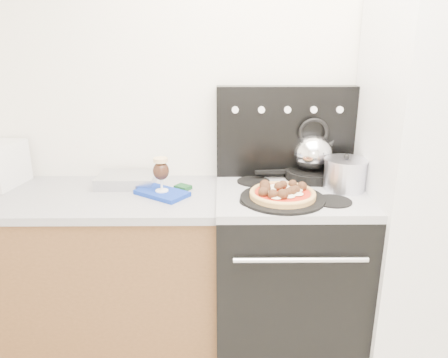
{
  "coord_description": "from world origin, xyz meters",
  "views": [
    {
      "loc": [
        -0.28,
        -0.92,
        1.68
      ],
      "look_at": [
        -0.26,
        1.05,
        1.03
      ],
      "focal_mm": 35.0,
      "sensor_mm": 36.0,
      "label": 1
    }
  ],
  "objects_px": {
    "pizza_pan": "(282,198)",
    "beer_glass": "(161,174)",
    "base_cabinet": "(86,274)",
    "fridge": "(430,187)",
    "stock_pot": "(345,175)",
    "pizza": "(283,193)",
    "stove_body": "(286,274)",
    "tea_kettle": "(313,149)",
    "skillet": "(311,174)",
    "oven_mitt": "(162,193)"
  },
  "relations": [
    {
      "from": "pizza_pan",
      "to": "beer_glass",
      "type": "bearing_deg",
      "value": 168.75
    },
    {
      "from": "pizza_pan",
      "to": "base_cabinet",
      "type": "bearing_deg",
      "value": 172.19
    },
    {
      "from": "stove_body",
      "to": "fridge",
      "type": "bearing_deg",
      "value": -2.05
    },
    {
      "from": "pizza_pan",
      "to": "fridge",
      "type": "bearing_deg",
      "value": 7.02
    },
    {
      "from": "skillet",
      "to": "stock_pot",
      "type": "xyz_separation_m",
      "value": [
        0.14,
        -0.18,
        0.05
      ]
    },
    {
      "from": "fridge",
      "to": "oven_mitt",
      "type": "bearing_deg",
      "value": 178.91
    },
    {
      "from": "beer_glass",
      "to": "stock_pot",
      "type": "distance_m",
      "value": 0.94
    },
    {
      "from": "stove_body",
      "to": "pizza_pan",
      "type": "distance_m",
      "value": 0.5
    },
    {
      "from": "stove_body",
      "to": "stock_pot",
      "type": "bearing_deg",
      "value": 5.48
    },
    {
      "from": "pizza",
      "to": "beer_glass",
      "type": "bearing_deg",
      "value": 168.75
    },
    {
      "from": "base_cabinet",
      "to": "stove_body",
      "type": "distance_m",
      "value": 1.11
    },
    {
      "from": "beer_glass",
      "to": "oven_mitt",
      "type": "bearing_deg",
      "value": 0.0
    },
    {
      "from": "skillet",
      "to": "tea_kettle",
      "type": "xyz_separation_m",
      "value": [
        0.0,
        0.0,
        0.15
      ]
    },
    {
      "from": "stove_body",
      "to": "skillet",
      "type": "height_order",
      "value": "skillet"
    },
    {
      "from": "fridge",
      "to": "pizza",
      "type": "xyz_separation_m",
      "value": [
        -0.76,
        -0.09,
        0.01
      ]
    },
    {
      "from": "stove_body",
      "to": "skillet",
      "type": "distance_m",
      "value": 0.56
    },
    {
      "from": "beer_glass",
      "to": "pizza_pan",
      "type": "relative_size",
      "value": 0.43
    },
    {
      "from": "beer_glass",
      "to": "pizza",
      "type": "relative_size",
      "value": 0.56
    },
    {
      "from": "oven_mitt",
      "to": "skillet",
      "type": "height_order",
      "value": "skillet"
    },
    {
      "from": "tea_kettle",
      "to": "fridge",
      "type": "bearing_deg",
      "value": -17.82
    },
    {
      "from": "base_cabinet",
      "to": "oven_mitt",
      "type": "relative_size",
      "value": 5.51
    },
    {
      "from": "beer_glass",
      "to": "stock_pot",
      "type": "xyz_separation_m",
      "value": [
        0.94,
        0.03,
        -0.02
      ]
    },
    {
      "from": "oven_mitt",
      "to": "pizza_pan",
      "type": "relative_size",
      "value": 0.64
    },
    {
      "from": "pizza_pan",
      "to": "pizza",
      "type": "height_order",
      "value": "pizza"
    },
    {
      "from": "stove_body",
      "to": "pizza_pan",
      "type": "xyz_separation_m",
      "value": [
        -0.06,
        -0.12,
        0.49
      ]
    },
    {
      "from": "pizza",
      "to": "skillet",
      "type": "xyz_separation_m",
      "value": [
        0.2,
        0.32,
        -0.01
      ]
    },
    {
      "from": "beer_glass",
      "to": "skillet",
      "type": "relative_size",
      "value": 0.64
    },
    {
      "from": "skillet",
      "to": "tea_kettle",
      "type": "height_order",
      "value": "tea_kettle"
    },
    {
      "from": "beer_glass",
      "to": "pizza_pan",
      "type": "bearing_deg",
      "value": -11.25
    },
    {
      "from": "pizza",
      "to": "skillet",
      "type": "height_order",
      "value": "pizza"
    },
    {
      "from": "pizza",
      "to": "tea_kettle",
      "type": "relative_size",
      "value": 1.31
    },
    {
      "from": "tea_kettle",
      "to": "stove_body",
      "type": "bearing_deg",
      "value": -120.59
    },
    {
      "from": "beer_glass",
      "to": "pizza",
      "type": "distance_m",
      "value": 0.61
    },
    {
      "from": "fridge",
      "to": "beer_glass",
      "type": "relative_size",
      "value": 10.61
    },
    {
      "from": "fridge",
      "to": "stock_pot",
      "type": "xyz_separation_m",
      "value": [
        -0.42,
        0.05,
        0.05
      ]
    },
    {
      "from": "fridge",
      "to": "skillet",
      "type": "height_order",
      "value": "fridge"
    },
    {
      "from": "oven_mitt",
      "to": "stove_body",
      "type": "bearing_deg",
      "value": -0.07
    },
    {
      "from": "base_cabinet",
      "to": "pizza",
      "type": "relative_size",
      "value": 4.56
    },
    {
      "from": "skillet",
      "to": "pizza_pan",
      "type": "bearing_deg",
      "value": -122.02
    },
    {
      "from": "beer_glass",
      "to": "skillet",
      "type": "xyz_separation_m",
      "value": [
        0.8,
        0.2,
        -0.07
      ]
    },
    {
      "from": "base_cabinet",
      "to": "skillet",
      "type": "bearing_deg",
      "value": 8.11
    },
    {
      "from": "fridge",
      "to": "pizza",
      "type": "distance_m",
      "value": 0.76
    },
    {
      "from": "pizza_pan",
      "to": "stock_pot",
      "type": "height_order",
      "value": "stock_pot"
    },
    {
      "from": "stove_body",
      "to": "tea_kettle",
      "type": "distance_m",
      "value": 0.7
    },
    {
      "from": "tea_kettle",
      "to": "stock_pot",
      "type": "xyz_separation_m",
      "value": [
        0.14,
        -0.18,
        -0.09
      ]
    },
    {
      "from": "oven_mitt",
      "to": "pizza_pan",
      "type": "distance_m",
      "value": 0.61
    },
    {
      "from": "pizza",
      "to": "tea_kettle",
      "type": "height_order",
      "value": "tea_kettle"
    },
    {
      "from": "oven_mitt",
      "to": "fridge",
      "type": "bearing_deg",
      "value": -1.09
    },
    {
      "from": "stove_body",
      "to": "pizza_pan",
      "type": "height_order",
      "value": "pizza_pan"
    },
    {
      "from": "stove_body",
      "to": "skillet",
      "type": "xyz_separation_m",
      "value": [
        0.14,
        0.2,
        0.5
      ]
    }
  ]
}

